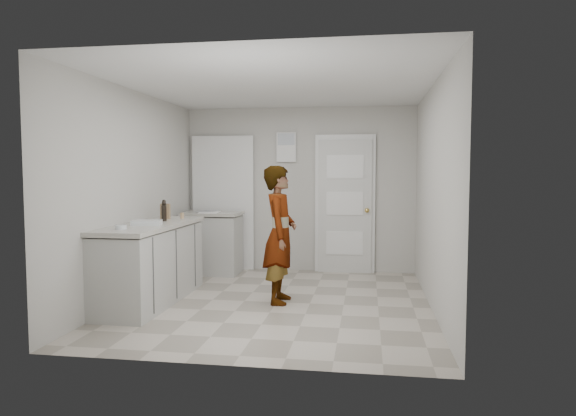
% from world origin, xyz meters
% --- Properties ---
extents(ground, '(4.00, 4.00, 0.00)m').
position_xyz_m(ground, '(0.00, 0.00, 0.00)').
color(ground, gray).
rests_on(ground, ground).
extents(room_shell, '(4.00, 4.00, 4.00)m').
position_xyz_m(room_shell, '(-0.17, 1.95, 1.02)').
color(room_shell, '#B9B8AF').
rests_on(room_shell, ground).
extents(main_counter, '(0.64, 1.96, 0.93)m').
position_xyz_m(main_counter, '(-1.45, -0.20, 0.43)').
color(main_counter, '#B0B1AC').
rests_on(main_counter, ground).
extents(side_counter, '(0.84, 0.61, 0.93)m').
position_xyz_m(side_counter, '(-1.25, 1.55, 0.43)').
color(side_counter, '#B0B1AC').
rests_on(side_counter, ground).
extents(person, '(0.40, 0.59, 1.59)m').
position_xyz_m(person, '(0.03, 0.02, 0.80)').
color(person, silver).
rests_on(person, ground).
extents(cake_mix_box, '(0.12, 0.06, 0.19)m').
position_xyz_m(cake_mix_box, '(-1.50, 0.35, 1.02)').
color(cake_mix_box, '#986B4C').
rests_on(cake_mix_box, main_counter).
extents(spice_jar, '(0.05, 0.05, 0.07)m').
position_xyz_m(spice_jar, '(-1.31, 0.46, 0.96)').
color(spice_jar, tan).
rests_on(spice_jar, main_counter).
extents(oil_cruet_a, '(0.06, 0.06, 0.24)m').
position_xyz_m(oil_cruet_a, '(-1.40, 0.07, 1.04)').
color(oil_cruet_a, black).
rests_on(oil_cruet_a, main_counter).
extents(oil_cruet_b, '(0.06, 0.06, 0.25)m').
position_xyz_m(oil_cruet_b, '(-1.47, 0.26, 1.05)').
color(oil_cruet_b, black).
rests_on(oil_cruet_b, main_counter).
extents(baking_dish, '(0.36, 0.29, 0.06)m').
position_xyz_m(baking_dish, '(-1.42, -0.38, 0.95)').
color(baking_dish, silver).
rests_on(baking_dish, main_counter).
extents(egg_bowl, '(0.12, 0.12, 0.05)m').
position_xyz_m(egg_bowl, '(-1.49, -0.85, 0.95)').
color(egg_bowl, silver).
rests_on(egg_bowl, main_counter).
extents(papers, '(0.30, 0.37, 0.01)m').
position_xyz_m(papers, '(-1.26, 1.44, 0.93)').
color(papers, white).
rests_on(papers, side_counter).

